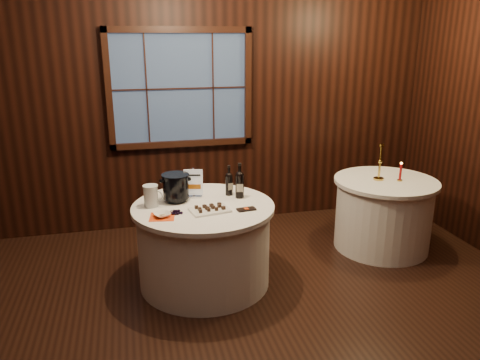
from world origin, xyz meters
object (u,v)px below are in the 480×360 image
object	(u,v)px
sign_stand	(194,187)
cracker_bowl	(162,215)
side_table	(383,214)
ice_bucket	(176,187)
port_bottle_right	(240,183)
glass_pitcher	(151,196)
main_table	(204,244)
brass_candlestick	(380,167)
port_bottle_left	(229,182)
chocolate_plate	(210,209)
chocolate_box	(246,209)
red_candle	(400,173)
grape_bunch	(176,212)

from	to	relation	value
sign_stand	cracker_bowl	bearing A→B (deg)	-114.21
side_table	ice_bucket	bearing A→B (deg)	-176.41
port_bottle_right	sign_stand	bearing A→B (deg)	176.63
glass_pitcher	main_table	bearing A→B (deg)	14.05
main_table	sign_stand	size ratio (longest dim) A/B	4.53
sign_stand	brass_candlestick	size ratio (longest dim) A/B	0.73
main_table	port_bottle_left	bearing A→B (deg)	37.13
port_bottle_left	brass_candlestick	size ratio (longest dim) A/B	0.75
ice_bucket	chocolate_plate	size ratio (longest dim) A/B	0.70
side_table	glass_pitcher	distance (m)	2.51
chocolate_plate	chocolate_box	world-z (taller)	chocolate_plate
sign_stand	port_bottle_right	size ratio (longest dim) A/B	0.85
port_bottle_right	cracker_bowl	xyz separation A→B (m)	(-0.75, -0.32, -0.12)
sign_stand	ice_bucket	size ratio (longest dim) A/B	1.10
port_bottle_left	chocolate_plate	world-z (taller)	port_bottle_left
side_table	cracker_bowl	bearing A→B (deg)	-168.04
ice_bucket	glass_pitcher	distance (m)	0.25
ice_bucket	red_candle	distance (m)	2.34
sign_stand	cracker_bowl	world-z (taller)	sign_stand
chocolate_box	chocolate_plate	bearing A→B (deg)	164.88
port_bottle_right	brass_candlestick	world-z (taller)	brass_candlestick
chocolate_box	brass_candlestick	size ratio (longest dim) A/B	0.42
side_table	red_candle	xyz separation A→B (m)	(0.11, -0.07, 0.46)
chocolate_plate	glass_pitcher	size ratio (longest dim) A/B	1.88
port_bottle_right	glass_pitcher	size ratio (longest dim) A/B	1.72
port_bottle_right	grape_bunch	bearing A→B (deg)	-144.10
grape_bunch	glass_pitcher	xyz separation A→B (m)	(-0.19, 0.24, 0.08)
chocolate_plate	brass_candlestick	xyz separation A→B (m)	(1.89, 0.49, 0.12)
grape_bunch	glass_pitcher	bearing A→B (deg)	128.68
port_bottle_left	grape_bunch	distance (m)	0.67
main_table	grape_bunch	xyz separation A→B (m)	(-0.26, -0.16, 0.40)
brass_candlestick	red_candle	size ratio (longest dim) A/B	1.88
sign_stand	port_bottle_left	bearing A→B (deg)	11.18
port_bottle_left	glass_pitcher	world-z (taller)	port_bottle_left
chocolate_box	brass_candlestick	bearing A→B (deg)	12.53
glass_pitcher	cracker_bowl	bearing A→B (deg)	-52.17
side_table	grape_bunch	size ratio (longest dim) A/B	6.81
side_table	ice_bucket	world-z (taller)	ice_bucket
chocolate_plate	brass_candlestick	distance (m)	1.96
side_table	cracker_bowl	size ratio (longest dim) A/B	7.88
chocolate_box	red_candle	bearing A→B (deg)	7.81
port_bottle_left	port_bottle_right	distance (m)	0.13
sign_stand	chocolate_box	bearing A→B (deg)	-34.90
sign_stand	cracker_bowl	size ratio (longest dim) A/B	2.06
chocolate_plate	cracker_bowl	size ratio (longest dim) A/B	2.67
side_table	glass_pitcher	size ratio (longest dim) A/B	5.55
port_bottle_right	red_candle	world-z (taller)	port_bottle_right
main_table	brass_candlestick	bearing A→B (deg)	9.54
red_candle	port_bottle_left	bearing A→B (deg)	-179.57
sign_stand	glass_pitcher	world-z (taller)	sign_stand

